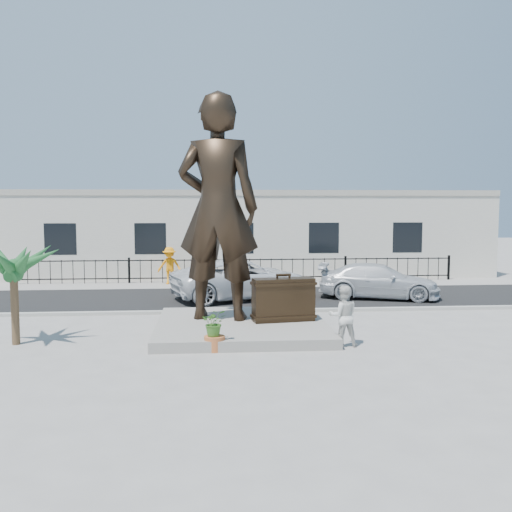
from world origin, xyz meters
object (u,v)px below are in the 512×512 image
Objects in this scene: statue at (218,208)px; car_white at (243,279)px; suitcase at (283,300)px; tourist at (343,316)px.

statue reaches higher than car_white.
suitcase is at bearing 178.48° from statue.
suitcase is 6.19m from car_white.
tourist is at bearing -66.04° from suitcase.
statue is 5.25m from tourist.
tourist reaches higher than suitcase.
statue is 6.44m from car_white.
tourist is 0.29× the size of car_white.
statue is 4.13× the size of tourist.
suitcase is 0.32× the size of car_white.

